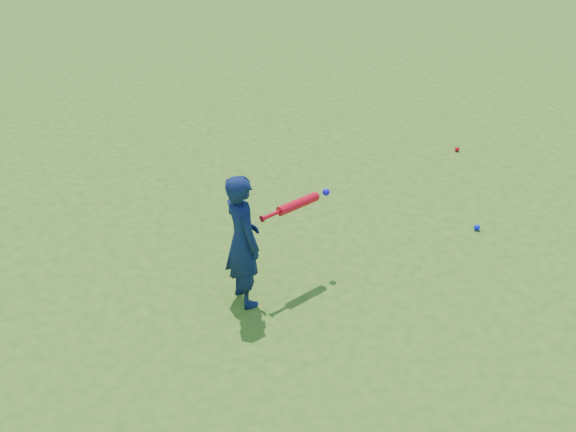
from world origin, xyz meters
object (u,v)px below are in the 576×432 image
at_px(child, 243,241).
at_px(ground_ball_blue, 477,227).
at_px(ground_ball_red, 457,149).
at_px(bat_swing, 300,203).

relative_size(child, ground_ball_blue, 19.05).
distance_m(ground_ball_red, ground_ball_blue, 1.98).
distance_m(child, ground_ball_blue, 2.70).
height_order(ground_ball_red, ground_ball_blue, ground_ball_blue).
bearing_deg(ground_ball_red, ground_ball_blue, -129.74).
bearing_deg(bat_swing, child, 175.36).
height_order(child, bat_swing, child).
bearing_deg(ground_ball_red, child, -162.55).
xyz_separation_m(ground_ball_red, ground_ball_blue, (-1.26, -1.52, 0.00)).
bearing_deg(bat_swing, ground_ball_red, 12.83).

